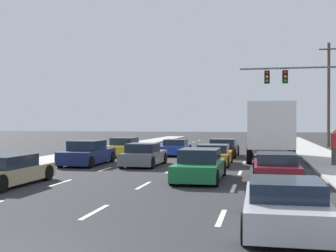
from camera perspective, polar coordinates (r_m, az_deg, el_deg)
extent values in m
plane|color=#2B2B2D|center=(32.03, 4.09, -3.77)|extent=(140.00, 140.00, 0.00)
cube|color=#B2AFA8|center=(27.04, 20.46, -4.47)|extent=(2.83, 80.00, 0.14)
cube|color=#B2AFA8|center=(29.63, -13.58, -4.00)|extent=(2.83, 80.00, 0.14)
cube|color=silver|center=(18.10, -13.72, -7.16)|extent=(0.14, 2.00, 0.01)
cube|color=silver|center=(22.68, -8.21, -5.57)|extent=(0.14, 2.00, 0.01)
cube|color=silver|center=(27.40, -4.59, -4.50)|extent=(0.14, 2.00, 0.01)
cube|color=silver|center=(32.21, -2.04, -3.74)|extent=(0.14, 2.00, 0.01)
cube|color=silver|center=(37.07, -0.17, -3.16)|extent=(0.14, 2.00, 0.01)
cube|color=silver|center=(41.96, 1.27, -2.72)|extent=(0.14, 2.00, 0.01)
cube|color=silver|center=(46.87, 2.41, -2.37)|extent=(0.14, 2.00, 0.01)
cube|color=silver|center=(51.80, 3.33, -2.09)|extent=(0.14, 2.00, 0.01)
cube|color=silver|center=(56.75, 4.09, -1.86)|extent=(0.14, 2.00, 0.01)
cube|color=silver|center=(12.24, -9.46, -10.90)|extent=(0.14, 2.00, 0.01)
cube|color=silver|center=(16.92, -3.20, -7.68)|extent=(0.14, 2.00, 0.01)
cube|color=silver|center=(21.75, 0.27, -5.83)|extent=(0.14, 2.00, 0.01)
cube|color=silver|center=(26.64, 2.46, -4.65)|extent=(0.14, 2.00, 0.01)
cube|color=silver|center=(31.56, 3.97, -3.83)|extent=(0.14, 2.00, 0.01)
cube|color=silver|center=(36.50, 5.07, -3.23)|extent=(0.14, 2.00, 0.01)
cube|color=silver|center=(41.46, 5.90, -2.77)|extent=(0.14, 2.00, 0.01)
cube|color=silver|center=(46.43, 6.55, -2.41)|extent=(0.14, 2.00, 0.01)
cube|color=silver|center=(51.40, 7.08, -2.12)|extent=(0.14, 2.00, 0.01)
cube|color=silver|center=(56.38, 7.52, -1.88)|extent=(0.14, 2.00, 0.01)
cube|color=silver|center=(11.46, 6.92, -11.69)|extent=(0.14, 2.00, 0.01)
cube|color=silver|center=(16.37, 8.48, -7.97)|extent=(0.14, 2.00, 0.01)
cube|color=silver|center=(21.32, 9.31, -5.97)|extent=(0.14, 2.00, 0.01)
cube|color=silver|center=(26.29, 9.82, -4.73)|extent=(0.14, 2.00, 0.01)
cube|color=silver|center=(31.27, 10.16, -3.88)|extent=(0.14, 2.00, 0.01)
cube|color=silver|center=(36.25, 10.42, -3.26)|extent=(0.14, 2.00, 0.01)
cube|color=silver|center=(41.24, 10.61, -2.79)|extent=(0.14, 2.00, 0.01)
cube|color=silver|center=(46.23, 10.76, -2.43)|extent=(0.14, 2.00, 0.01)
cube|color=silver|center=(51.23, 10.88, -2.13)|extent=(0.14, 2.00, 0.01)
cube|color=silver|center=(56.22, 10.98, -1.89)|extent=(0.14, 2.00, 0.01)
cube|color=yellow|center=(31.45, -5.69, -3.01)|extent=(1.84, 4.12, 0.64)
cube|color=#192333|center=(31.48, -5.66, -1.97)|extent=(1.59, 2.09, 0.50)
cylinder|color=black|center=(33.12, -6.31, -3.07)|extent=(0.23, 0.64, 0.64)
cylinder|color=black|center=(32.67, -3.56, -3.12)|extent=(0.23, 0.64, 0.64)
cylinder|color=black|center=(30.29, -7.99, -3.42)|extent=(0.23, 0.64, 0.64)
cylinder|color=black|center=(29.80, -4.99, -3.48)|extent=(0.23, 0.64, 0.64)
cube|color=#141E4C|center=(25.29, -10.36, -3.84)|extent=(1.87, 4.61, 0.69)
cube|color=#192333|center=(25.16, -10.44, -2.47)|extent=(1.62, 2.09, 0.53)
cylinder|color=black|center=(27.23, -10.66, -3.88)|extent=(0.23, 0.64, 0.64)
cylinder|color=black|center=(26.64, -7.27, -3.97)|extent=(0.23, 0.64, 0.64)
cylinder|color=black|center=(24.04, -13.79, -4.48)|extent=(0.23, 0.64, 0.64)
cylinder|color=black|center=(23.37, -10.01, -4.61)|extent=(0.23, 0.64, 0.64)
cube|color=tan|center=(17.92, -20.08, -5.92)|extent=(1.74, 4.44, 0.56)
cube|color=#192333|center=(17.79, -20.25, -4.31)|extent=(1.52, 2.28, 0.47)
cylinder|color=black|center=(19.75, -19.42, -5.60)|extent=(0.22, 0.64, 0.64)
cylinder|color=black|center=(18.97, -15.32, -5.84)|extent=(0.22, 0.64, 0.64)
cylinder|color=black|center=(16.12, -20.88, -7.00)|extent=(0.22, 0.64, 0.64)
cube|color=#1E389E|center=(31.96, 0.99, -3.00)|extent=(1.78, 4.22, 0.58)
cube|color=#192333|center=(31.98, 1.00, -2.11)|extent=(1.54, 1.84, 0.42)
cylinder|color=black|center=(33.63, 0.11, -3.01)|extent=(0.23, 0.64, 0.64)
cylinder|color=black|center=(33.36, 2.82, -3.04)|extent=(0.23, 0.64, 0.64)
cylinder|color=black|center=(30.61, -1.01, -3.37)|extent=(0.23, 0.64, 0.64)
cylinder|color=black|center=(30.31, 1.96, -3.41)|extent=(0.23, 0.64, 0.64)
cube|color=slate|center=(24.30, -3.14, -4.08)|extent=(1.77, 4.08, 0.63)
cube|color=#192333|center=(24.04, -3.29, -2.82)|extent=(1.55, 1.78, 0.47)
cylinder|color=black|center=(25.96, -4.03, -4.09)|extent=(0.22, 0.64, 0.64)
cylinder|color=black|center=(25.56, -0.48, -4.16)|extent=(0.22, 0.64, 0.64)
cylinder|color=black|center=(23.13, -6.08, -4.66)|extent=(0.22, 0.64, 0.64)
cylinder|color=black|center=(22.67, -2.12, -4.77)|extent=(0.22, 0.64, 0.64)
cube|color=black|center=(30.86, 7.17, -3.07)|extent=(1.95, 4.22, 0.65)
cube|color=#192333|center=(30.87, 7.18, -2.06)|extent=(1.69, 2.08, 0.44)
cylinder|color=black|center=(32.50, 5.89, -3.14)|extent=(0.23, 0.64, 0.64)
cylinder|color=black|center=(32.33, 9.00, -3.17)|extent=(0.23, 0.64, 0.64)
cylinder|color=black|center=(29.44, 5.15, -3.53)|extent=(0.23, 0.64, 0.64)
cylinder|color=black|center=(29.26, 8.59, -3.56)|extent=(0.23, 0.64, 0.64)
cube|color=orange|center=(24.91, 5.91, -4.04)|extent=(1.86, 4.10, 0.57)
cube|color=#192333|center=(24.83, 5.90, -2.89)|extent=(1.63, 1.93, 0.44)
cylinder|color=black|center=(26.50, 4.40, -3.99)|extent=(0.22, 0.64, 0.64)
cylinder|color=black|center=(26.32, 8.13, -4.03)|extent=(0.22, 0.64, 0.64)
cylinder|color=black|center=(23.55, 3.42, -4.57)|extent=(0.22, 0.64, 0.64)
cylinder|color=black|center=(23.35, 7.62, -4.62)|extent=(0.22, 0.64, 0.64)
cube|color=#196B38|center=(18.43, 4.16, -5.61)|extent=(1.77, 4.52, 0.62)
cube|color=#192333|center=(18.36, 4.15, -3.81)|extent=(1.56, 2.03, 0.55)
cylinder|color=black|center=(20.24, 2.49, -5.41)|extent=(0.22, 0.64, 0.64)
cylinder|color=black|center=(20.04, 7.17, -5.48)|extent=(0.22, 0.64, 0.64)
cylinder|color=black|center=(16.90, 0.57, -6.61)|extent=(0.22, 0.64, 0.64)
cylinder|color=black|center=(16.66, 6.19, -6.72)|extent=(0.22, 0.64, 0.64)
cube|color=white|center=(27.01, 13.11, 0.15)|extent=(2.51, 6.87, 2.57)
cube|color=red|center=(23.59, 13.29, 0.39)|extent=(2.25, 0.05, 0.36)
cube|color=white|center=(31.43, 12.93, -1.25)|extent=(2.40, 1.96, 2.26)
cylinder|color=black|center=(31.48, 10.74, -2.98)|extent=(0.30, 0.96, 0.96)
cylinder|color=black|center=(31.52, 15.10, -2.98)|extent=(0.30, 0.96, 0.96)
cylinder|color=black|center=(25.71, 10.49, -3.78)|extent=(0.30, 0.96, 0.96)
cylinder|color=black|center=(25.76, 15.83, -3.79)|extent=(0.30, 0.96, 0.96)
cube|color=maroon|center=(18.69, 13.80, -5.56)|extent=(1.83, 4.45, 0.60)
cube|color=#192333|center=(18.35, 13.85, -4.06)|extent=(1.58, 2.24, 0.42)
cylinder|color=black|center=(20.33, 11.26, -5.40)|extent=(0.23, 0.64, 0.64)
cylinder|color=black|center=(20.40, 15.87, -5.39)|extent=(0.23, 0.64, 0.64)
cylinder|color=black|center=(17.03, 11.31, -6.57)|extent=(0.23, 0.64, 0.64)
cylinder|color=black|center=(17.12, 16.82, -6.55)|extent=(0.23, 0.64, 0.64)
cube|color=#B7BABF|center=(10.65, 14.91, -10.26)|extent=(1.84, 4.40, 0.60)
cube|color=#192333|center=(10.26, 15.02, -7.84)|extent=(1.60, 1.87, 0.40)
cylinder|color=black|center=(12.27, 10.47, -9.38)|extent=(0.23, 0.64, 0.64)
cylinder|color=black|center=(12.35, 18.35, -9.32)|extent=(0.23, 0.64, 0.64)
cylinder|color=black|center=(9.05, 10.14, -12.97)|extent=(0.23, 0.64, 0.64)
cylinder|color=black|center=(9.17, 20.91, -12.82)|extent=(0.23, 0.64, 0.64)
cylinder|color=#595B56|center=(34.42, 15.32, 7.25)|extent=(7.19, 0.14, 0.14)
cube|color=black|center=(34.34, 14.91, 6.18)|extent=(0.40, 0.56, 0.95)
sphere|color=red|center=(34.06, 14.94, 6.73)|extent=(0.20, 0.20, 0.20)
sphere|color=orange|center=(34.03, 14.94, 6.23)|extent=(0.20, 0.20, 0.20)
sphere|color=green|center=(34.00, 14.94, 5.72)|extent=(0.20, 0.20, 0.20)
cube|color=black|center=(34.30, 12.70, 6.19)|extent=(0.40, 0.56, 0.95)
sphere|color=red|center=(34.02, 12.71, 6.74)|extent=(0.20, 0.20, 0.20)
sphere|color=orange|center=(33.99, 12.71, 6.24)|extent=(0.20, 0.20, 0.20)
sphere|color=green|center=(33.96, 12.71, 5.74)|extent=(0.20, 0.20, 0.20)
cylinder|color=brown|center=(44.58, 20.09, 3.80)|extent=(0.28, 0.28, 9.90)
cube|color=brown|center=(45.03, 20.11, 9.33)|extent=(1.80, 0.12, 0.12)
cylinder|color=#3F3F42|center=(24.86, 20.77, -3.72)|extent=(0.32, 0.32, 0.89)
cylinder|color=red|center=(24.82, 20.78, -1.81)|extent=(0.38, 0.38, 0.78)
sphere|color=tan|center=(24.80, 20.79, -0.64)|extent=(0.24, 0.24, 0.24)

